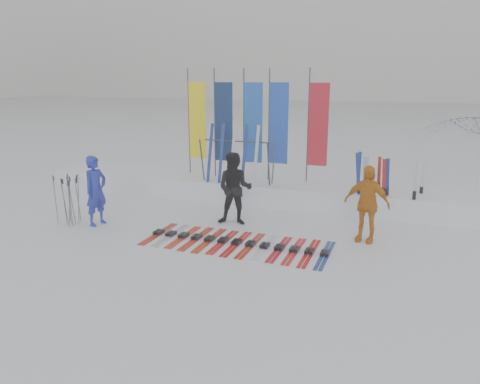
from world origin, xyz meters
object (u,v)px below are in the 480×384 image
at_px(ski_row, 237,243).
at_px(person_black, 235,189).
at_px(person_yellow, 367,204).
at_px(ski_rack, 238,155).
at_px(person_blue, 96,191).

bearing_deg(ski_row, person_black, 112.75).
height_order(person_yellow, ski_row, person_yellow).
height_order(ski_row, ski_rack, ski_rack).
distance_m(person_blue, ski_row, 3.83).
distance_m(person_blue, person_yellow, 6.41).
relative_size(person_yellow, ski_row, 0.42).
xyz_separation_m(ski_row, ski_rack, (-1.22, 3.29, 1.35)).
bearing_deg(ski_row, person_yellow, 24.48).
xyz_separation_m(person_blue, ski_row, (3.73, -0.13, -0.83)).
height_order(person_black, ski_rack, ski_rack).
xyz_separation_m(person_black, person_yellow, (3.15, -0.16, -0.04)).
height_order(person_black, person_yellow, person_black).
height_order(person_blue, ski_rack, ski_rack).
bearing_deg(ski_rack, person_black, -71.50).
relative_size(ski_row, ski_rack, 1.99).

